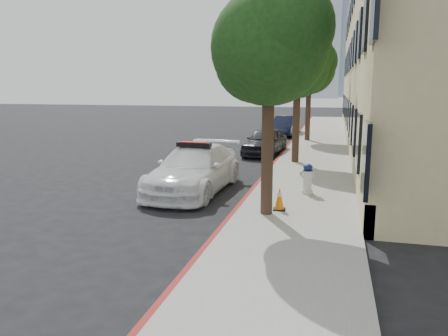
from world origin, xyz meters
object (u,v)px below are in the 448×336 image
traffic_cone (280,199)px  parked_car_mid (265,141)px  fire_hydrant (308,179)px  police_car (194,169)px  parked_car_far (285,126)px

traffic_cone → parked_car_mid: bearing=101.1°
fire_hydrant → traffic_cone: size_ratio=1.48×
police_car → fire_hydrant: size_ratio=5.64×
parked_car_far → traffic_cone: 19.19m
police_car → parked_car_far: bearing=88.9°
parked_car_far → parked_car_mid: bearing=-86.1°
parked_car_far → fire_hydrant: bearing=-77.6°
traffic_cone → police_car: bearing=146.3°
police_car → fire_hydrant: bearing=2.5°
parked_car_mid → traffic_cone: bearing=-72.4°
fire_hydrant → police_car: bearing=158.5°
police_car → fire_hydrant: 3.57m
parked_car_mid → fire_hydrant: (2.57, -8.13, -0.07)m
parked_car_mid → fire_hydrant: 8.52m
parked_car_mid → police_car: bearing=-90.4°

